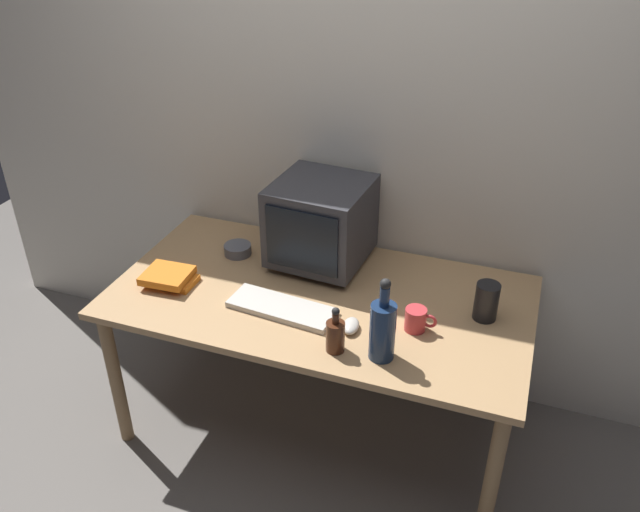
# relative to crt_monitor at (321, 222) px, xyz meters

# --- Properties ---
(ground_plane) EXTENTS (6.00, 6.00, 0.00)m
(ground_plane) POSITION_rel_crt_monitor_xyz_m (0.08, -0.24, -0.90)
(ground_plane) COLOR slate
(back_wall) EXTENTS (4.00, 0.08, 2.50)m
(back_wall) POSITION_rel_crt_monitor_xyz_m (0.08, 0.26, 0.35)
(back_wall) COLOR silver
(back_wall) RESTS_ON ground
(desk) EXTENTS (1.67, 0.87, 0.71)m
(desk) POSITION_rel_crt_monitor_xyz_m (0.08, -0.24, -0.26)
(desk) COLOR tan
(desk) RESTS_ON ground
(crt_monitor) EXTENTS (0.41, 0.41, 0.37)m
(crt_monitor) POSITION_rel_crt_monitor_xyz_m (0.00, 0.00, 0.00)
(crt_monitor) COLOR #333338
(crt_monitor) RESTS_ON desk
(keyboard) EXTENTS (0.43, 0.19, 0.02)m
(keyboard) POSITION_rel_crt_monitor_xyz_m (-0.02, -0.39, -0.18)
(keyboard) COLOR beige
(keyboard) RESTS_ON desk
(computer_mouse) EXTENTS (0.07, 0.11, 0.04)m
(computer_mouse) POSITION_rel_crt_monitor_xyz_m (0.27, -0.42, -0.17)
(computer_mouse) COLOR beige
(computer_mouse) RESTS_ON desk
(bottle_tall) EXTENTS (0.09, 0.09, 0.32)m
(bottle_tall) POSITION_rel_crt_monitor_xyz_m (0.41, -0.53, -0.07)
(bottle_tall) COLOR navy
(bottle_tall) RESTS_ON desk
(bottle_short) EXTENTS (0.07, 0.07, 0.18)m
(bottle_short) POSITION_rel_crt_monitor_xyz_m (0.25, -0.55, -0.13)
(bottle_short) COLOR #472314
(bottle_short) RESTS_ON desk
(book_stack) EXTENTS (0.23, 0.18, 0.06)m
(book_stack) POSITION_rel_crt_monitor_xyz_m (-0.53, -0.37, -0.16)
(book_stack) COLOR orange
(book_stack) RESTS_ON desk
(mug) EXTENTS (0.12, 0.08, 0.09)m
(mug) POSITION_rel_crt_monitor_xyz_m (0.49, -0.33, -0.15)
(mug) COLOR #CC383D
(mug) RESTS_ON desk
(cd_spindle) EXTENTS (0.12, 0.12, 0.04)m
(cd_spindle) POSITION_rel_crt_monitor_xyz_m (-0.37, -0.07, -0.17)
(cd_spindle) COLOR #595B66
(cd_spindle) RESTS_ON desk
(metal_canister) EXTENTS (0.09, 0.09, 0.15)m
(metal_canister) POSITION_rel_crt_monitor_xyz_m (0.72, -0.17, -0.12)
(metal_canister) COLOR black
(metal_canister) RESTS_ON desk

